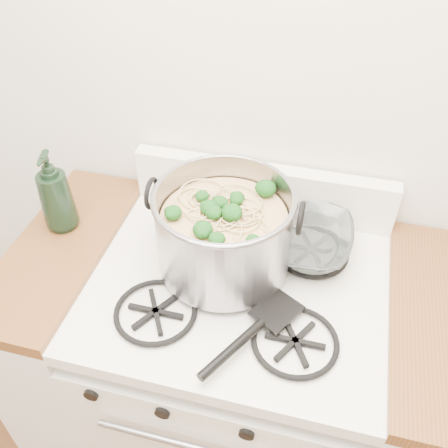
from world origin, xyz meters
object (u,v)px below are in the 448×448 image
stock_pot (224,233)px  bottle (55,192)px  spatula (277,309)px  glass_bowl (299,243)px  gas_range (235,380)px

stock_pot → bottle: 0.48m
spatula → glass_bowl: glass_bowl is taller
gas_range → stock_pot: size_ratio=2.44×
glass_bowl → bottle: size_ratio=0.45×
glass_bowl → bottle: bearing=-173.5°
gas_range → stock_pot: bearing=136.7°
gas_range → spatula: spatula is taller
bottle → glass_bowl: bearing=-7.3°
bottle → gas_range: bearing=-21.8°
spatula → stock_pot: bearing=171.3°
gas_range → stock_pot: (-0.05, 0.05, 0.59)m
spatula → bottle: bottle is taller
glass_bowl → bottle: bottle is taller
glass_bowl → bottle: 0.68m
stock_pot → bottle: (-0.48, 0.03, 0.01)m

